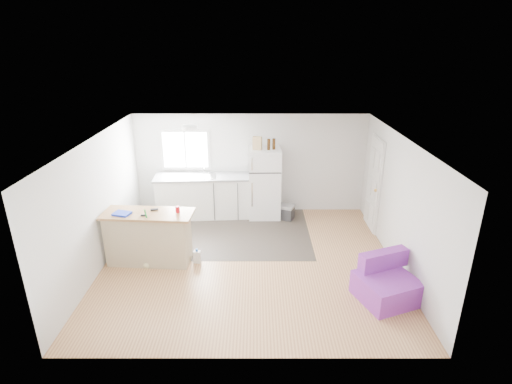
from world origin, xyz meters
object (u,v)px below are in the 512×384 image
(purple_seat, at_px, (386,284))
(peninsula, at_px, (149,237))
(cleaner_jug, at_px, (197,257))
(bottle_right, at_px, (274,144))
(refrigerator, at_px, (265,183))
(bottle_left, at_px, (269,144))
(kitchen_cabinets, at_px, (204,196))
(blue_tray, at_px, (122,214))
(mop, at_px, (148,256))
(cooler, at_px, (284,211))
(cardboard_box, at_px, (257,143))
(red_cup, at_px, (178,209))

(purple_seat, bearing_deg, peninsula, 143.42)
(cleaner_jug, bearing_deg, bottle_right, 63.17)
(refrigerator, distance_m, purple_seat, 3.85)
(refrigerator, xyz_separation_m, bottle_left, (0.08, -0.08, 0.96))
(kitchen_cabinets, relative_size, purple_seat, 2.07)
(purple_seat, xyz_separation_m, bottle_right, (-1.73, 3.25, 1.53))
(bottle_left, bearing_deg, blue_tray, -142.03)
(mop, bearing_deg, blue_tray, 179.16)
(peninsula, bearing_deg, purple_seat, -11.58)
(cleaner_jug, height_order, bottle_left, bottle_left)
(bottle_left, bearing_deg, mop, -135.52)
(cleaner_jug, bearing_deg, purple_seat, -9.99)
(peninsula, height_order, purple_seat, peninsula)
(kitchen_cabinets, distance_m, cleaner_jug, 2.23)
(kitchen_cabinets, bearing_deg, cooler, -8.55)
(cleaner_jug, height_order, mop, mop)
(peninsula, bearing_deg, cardboard_box, 49.01)
(kitchen_cabinets, height_order, purple_seat, kitchen_cabinets)
(peninsula, xyz_separation_m, red_cup, (0.58, 0.02, 0.57))
(refrigerator, bearing_deg, red_cup, -128.87)
(bottle_left, bearing_deg, refrigerator, 135.65)
(cooler, height_order, mop, mop)
(cooler, bearing_deg, cardboard_box, -164.16)
(peninsula, bearing_deg, cleaner_jug, 0.72)
(kitchen_cabinets, distance_m, mop, 2.48)
(blue_tray, relative_size, bottle_left, 1.20)
(cooler, relative_size, cardboard_box, 1.81)
(cardboard_box, bearing_deg, peninsula, -134.89)
(red_cup, xyz_separation_m, bottle_right, (1.85, 2.08, 0.71))
(refrigerator, height_order, bottle_right, bottle_right)
(mop, xyz_separation_m, bottle_right, (2.41, 2.30, 1.56))
(cleaner_jug, relative_size, mop, 0.24)
(cardboard_box, bearing_deg, blue_tray, -139.11)
(mop, xyz_separation_m, red_cup, (0.56, 0.22, 0.85))
(red_cup, height_order, blue_tray, red_cup)
(cleaner_jug, xyz_separation_m, mop, (-0.88, -0.15, 0.10))
(cleaner_jug, bearing_deg, mop, -161.49)
(mop, distance_m, bottle_right, 3.68)
(blue_tray, relative_size, bottle_right, 1.20)
(blue_tray, bearing_deg, mop, -15.88)
(cardboard_box, bearing_deg, mop, -131.98)
(refrigerator, bearing_deg, peninsula, -137.21)
(cooler, xyz_separation_m, cleaner_jug, (-1.80, -2.01, -0.05))
(kitchen_cabinets, relative_size, cleaner_jug, 7.85)
(kitchen_cabinets, distance_m, bottle_left, 1.99)
(purple_seat, relative_size, blue_tray, 3.71)
(kitchen_cabinets, xyz_separation_m, cleaner_jug, (0.12, -2.19, -0.39))
(purple_seat, relative_size, red_cup, 9.27)
(blue_tray, bearing_deg, refrigerator, 39.83)
(refrigerator, bearing_deg, bottle_right, -10.54)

